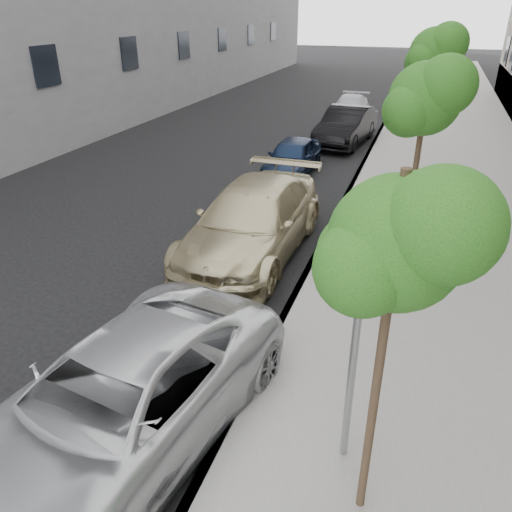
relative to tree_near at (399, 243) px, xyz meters
The scene contains 11 objects.
sidewalk 22.81m from the tree_near, 87.27° to the left, with size 6.40×72.00×0.14m, color gray.
curb 22.88m from the tree_near, 95.21° to the left, with size 0.15×72.00×0.14m, color #9E9B93.
tree_near is the anchor object (origin of this frame).
tree_mid 6.51m from the tree_near, 90.00° to the left, with size 1.77×1.57×4.68m.
tree_far 13.01m from the tree_near, 90.00° to the left, with size 1.83×1.63×5.06m.
signal_pole 1.83m from the tree_near, 116.64° to the left, with size 0.29×0.25×2.99m.
minivan 4.40m from the tree_near, behind, with size 2.61×5.65×1.57m, color silver.
suv 7.86m from the tree_near, 119.69° to the left, with size 2.41×5.93×1.72m, color #C3B68B.
sedan_blue 14.06m from the tree_near, 108.65° to the left, with size 1.55×3.86×1.32m, color #101D37.
sedan_black 18.70m from the tree_near, 100.37° to the left, with size 1.69×4.86×1.60m, color black.
sedan_rear 23.93m from the tree_near, 99.71° to the left, with size 1.78×4.39×1.27m, color #A2A3AA.
Camera 1 is at (3.31, -2.79, 5.60)m, focal length 35.00 mm.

